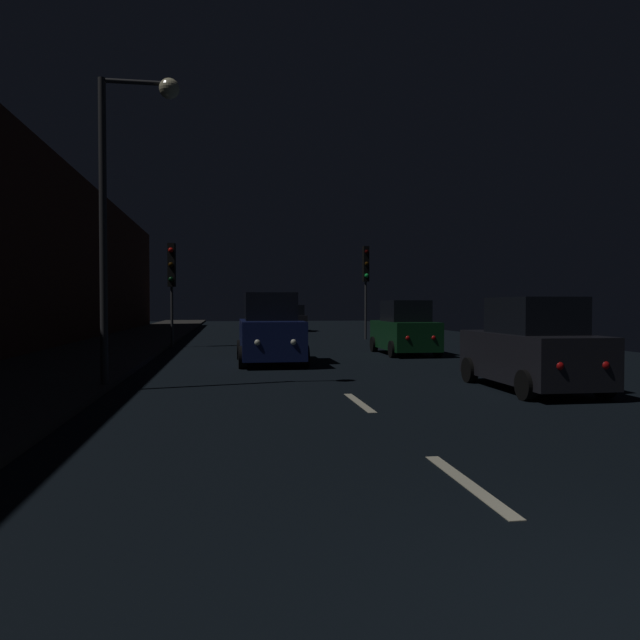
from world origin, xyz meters
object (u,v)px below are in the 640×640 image
Objects in this scene: traffic_light_far_right at (366,272)px; car_parked_right_far at (404,330)px; traffic_light_far_left at (172,272)px; car_approaching_headlights at (270,331)px; streetlamp_overhead at (126,181)px; car_parked_right_near at (532,348)px; car_distant_taillights at (294,319)px.

car_parked_right_far is at bearing -6.86° from traffic_light_far_right.
traffic_light_far_left is at bearing 59.81° from car_parked_right_far.
car_approaching_headlights is 1.11× the size of car_parked_right_far.
traffic_light_far_right reaches higher than car_parked_right_far.
traffic_light_far_right is 20.52m from streetlamp_overhead.
traffic_light_far_left is 1.03× the size of car_approaching_headlights.
traffic_light_far_right is 19.61m from car_parked_right_near.
traffic_light_far_right is at bearing -165.57° from car_distant_taillights.
traffic_light_far_right is at bearing -2.36° from car_parked_right_near.
traffic_light_far_left is 10.64m from car_parked_right_far.
traffic_light_far_left is 1.13× the size of car_parked_right_far.
streetlamp_overhead is (-9.49, -18.17, 0.87)m from traffic_light_far_right.
traffic_light_far_left is at bearing -154.42° from car_approaching_headlights.
streetlamp_overhead is at bearing 133.70° from car_parked_right_far.
traffic_light_far_left is 17.05m from car_distant_taillights.
traffic_light_far_right reaches higher than car_distant_taillights.
traffic_light_far_left is 1.13× the size of car_parked_right_near.
car_parked_right_far is (-0.80, -9.86, -2.73)m from traffic_light_far_right.
traffic_light_far_left reaches higher than car_approaching_headlights.
car_distant_taillights is at bearing 76.86° from streetlamp_overhead.
traffic_light_far_right is at bearing -4.64° from car_parked_right_far.
traffic_light_far_right reaches higher than car_parked_right_near.
car_parked_right_near is at bearing -8.13° from streetlamp_overhead.
streetlamp_overhead is at bearing 81.87° from car_parked_right_near.
traffic_light_far_right is 11.40m from car_distant_taillights.
car_distant_taillights is 0.92× the size of car_parked_right_near.
car_approaching_headlights reaches higher than car_parked_right_far.
car_parked_right_far reaches higher than car_distant_taillights.
car_parked_right_near is at bearing -4.58° from traffic_light_far_right.
streetlamp_overhead is at bearing 7.06° from traffic_light_far_left.
car_approaching_headlights is at bearing 116.78° from car_parked_right_far.
car_approaching_headlights is at bearing 37.01° from car_parked_right_near.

